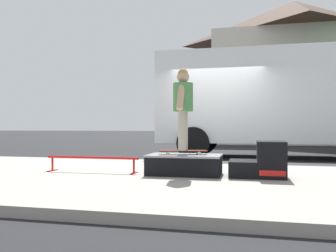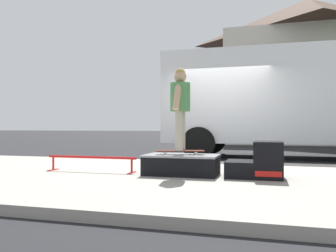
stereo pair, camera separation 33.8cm
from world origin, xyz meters
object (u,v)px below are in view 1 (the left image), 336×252
object	(u,v)px
grind_rail	(92,160)
skater_kid	(183,102)
skateboard	(183,151)
skate_box	(185,164)
kicker_ramp	(262,162)
box_truck	(280,100)

from	to	relation	value
grind_rail	skater_kid	bearing A→B (deg)	2.09
skateboard	grind_rail	bearing A→B (deg)	-177.91
skate_box	skater_kid	xyz separation A→B (m)	(-0.03, 0.01, 1.01)
kicker_ramp	skater_kid	size ratio (longest dim) A/B	0.63
grind_rail	skater_kid	world-z (taller)	skater_kid
skateboard	skater_kid	size ratio (longest dim) A/B	0.60
skate_box	grind_rail	distance (m)	1.61
skate_box	grind_rail	world-z (taller)	skate_box
skate_box	skateboard	bearing A→B (deg)	153.58
kicker_ramp	box_truck	xyz separation A→B (m)	(0.68, 5.08, 1.35)
skate_box	kicker_ramp	size ratio (longest dim) A/B	1.41
skateboard	box_truck	xyz separation A→B (m)	(1.93, 5.06, 1.20)
kicker_ramp	box_truck	size ratio (longest dim) A/B	0.12
kicker_ramp	skater_kid	bearing A→B (deg)	179.36
kicker_ramp	box_truck	bearing A→B (deg)	82.39
kicker_ramp	grind_rail	distance (m)	2.84
skateboard	skate_box	bearing A→B (deg)	-26.42
box_truck	skate_box	bearing A→B (deg)	-110.55
grind_rail	box_truck	size ratio (longest dim) A/B	0.24
skater_kid	box_truck	bearing A→B (deg)	69.13
kicker_ramp	grind_rail	xyz separation A→B (m)	(-2.84, -0.04, -0.02)
box_truck	skater_kid	bearing A→B (deg)	-110.87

